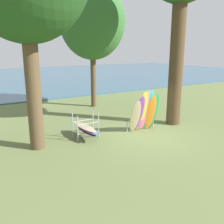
{
  "coord_description": "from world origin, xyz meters",
  "views": [
    {
      "loc": [
        -7.75,
        -9.45,
        4.29
      ],
      "look_at": [
        -1.37,
        1.24,
        1.1
      ],
      "focal_mm": 40.59,
      "sensor_mm": 36.0,
      "label": 1
    }
  ],
  "objects": [
    {
      "name": "tree_mid_behind",
      "position": [
        0.56,
        7.13,
        6.0
      ],
      "size": [
        4.55,
        4.55,
        8.64
      ],
      "color": "brown",
      "rests_on": "ground"
    },
    {
      "name": "ground_plane",
      "position": [
        0.0,
        0.0,
        0.0
      ],
      "size": [
        80.0,
        80.0,
        0.0
      ],
      "primitive_type": "plane",
      "color": "olive"
    },
    {
      "name": "board_storage_rack",
      "position": [
        -2.87,
        1.24,
        0.5
      ],
      "size": [
        1.15,
        2.12,
        1.25
      ],
      "color": "#9EA0A5",
      "rests_on": "ground"
    },
    {
      "name": "leaning_board_pile",
      "position": [
        0.13,
        0.49,
        1.04
      ],
      "size": [
        1.77,
        1.01,
        2.25
      ],
      "color": "#C6B289",
      "rests_on": "ground"
    },
    {
      "name": "lake_water",
      "position": [
        0.0,
        29.08,
        0.05
      ],
      "size": [
        80.0,
        36.0,
        0.1
      ],
      "primitive_type": "cube",
      "color": "#38607A",
      "rests_on": "ground"
    }
  ]
}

